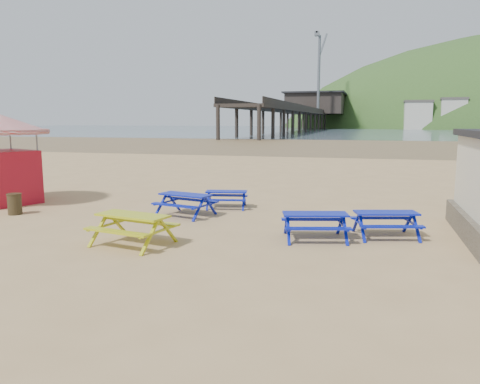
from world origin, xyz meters
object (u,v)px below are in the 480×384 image
(picnic_table_blue_b, at_px, (226,199))
(picnic_table_yellow, at_px, (133,229))
(litter_bin, at_px, (15,204))
(picnic_table_blue_a, at_px, (186,205))

(picnic_table_blue_b, bearing_deg, picnic_table_yellow, -109.27)
(picnic_table_blue_b, relative_size, litter_bin, 2.35)
(picnic_table_blue_a, bearing_deg, picnic_table_blue_b, 75.64)
(litter_bin, bearing_deg, picnic_table_yellow, -23.07)
(picnic_table_blue_b, bearing_deg, litter_bin, -165.99)
(picnic_table_blue_a, bearing_deg, picnic_table_yellow, -74.91)
(litter_bin, bearing_deg, picnic_table_blue_a, 13.44)
(picnic_table_yellow, distance_m, litter_bin, 6.80)
(picnic_table_blue_a, xyz_separation_m, picnic_table_blue_b, (0.98, 1.85, -0.06))
(picnic_table_blue_a, xyz_separation_m, picnic_table_yellow, (0.11, -4.13, 0.03))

